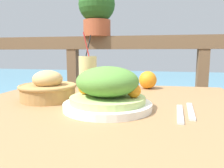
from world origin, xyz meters
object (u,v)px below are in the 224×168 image
object	(u,v)px
salad_plate	(108,91)
bread_basket	(48,89)
potted_plant	(97,9)
drink_glass	(88,73)

from	to	relation	value
salad_plate	bread_basket	bearing A→B (deg)	161.77
salad_plate	potted_plant	xyz separation A→B (m)	(-0.29, 0.92, 0.41)
drink_glass	salad_plate	bearing A→B (deg)	-62.68
salad_plate	potted_plant	size ratio (longest dim) A/B	0.75
bread_basket	potted_plant	size ratio (longest dim) A/B	0.57
bread_basket	potted_plant	distance (m)	0.95
bread_basket	salad_plate	bearing A→B (deg)	-18.23
salad_plate	drink_glass	distance (m)	0.35
drink_glass	potted_plant	distance (m)	0.74
salad_plate	drink_glass	size ratio (longest dim) A/B	1.04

